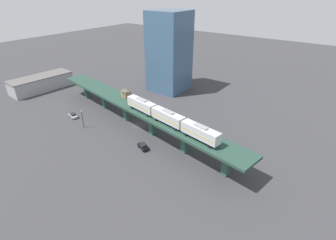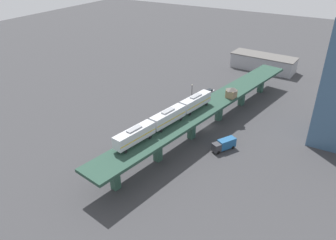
# 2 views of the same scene
# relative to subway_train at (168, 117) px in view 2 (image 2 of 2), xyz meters

# --- Properties ---
(ground_plane) EXTENTS (400.00, 400.00, 0.00)m
(ground_plane) POSITION_rel_subway_train_xyz_m (4.37, 17.15, -10.39)
(ground_plane) COLOR #38383A
(elevated_viaduct) EXTENTS (23.86, 92.09, 7.85)m
(elevated_viaduct) POSITION_rel_subway_train_xyz_m (4.34, 16.97, -3.65)
(elevated_viaduct) COLOR #244135
(elevated_viaduct) RESTS_ON ground
(subway_train) EXTENTS (9.06, 37.14, 4.45)m
(subway_train) POSITION_rel_subway_train_xyz_m (0.00, 0.00, 0.00)
(subway_train) COLOR silver
(subway_train) RESTS_ON elevated_viaduct
(signal_hut) EXTENTS (3.72, 3.72, 3.40)m
(signal_hut) POSITION_rel_subway_train_xyz_m (8.28, 25.75, -0.74)
(signal_hut) COLOR #8C7251
(signal_hut) RESTS_ON elevated_viaduct
(street_car_black) EXTENTS (3.27, 4.75, 1.89)m
(street_car_black) POSITION_rel_subway_train_xyz_m (-5.89, 5.31, -9.46)
(street_car_black) COLOR black
(street_car_black) RESTS_ON ground
(street_car_silver) EXTENTS (2.66, 4.68, 1.89)m
(street_car_silver) POSITION_rel_subway_train_xyz_m (-5.66, 41.25, -9.46)
(street_car_silver) COLOR #B7BABF
(street_car_silver) RESTS_ON ground
(delivery_truck) EXTENTS (5.45, 7.39, 3.20)m
(delivery_truck) POSITION_rel_subway_train_xyz_m (13.74, 7.72, -8.63)
(delivery_truck) COLOR #333338
(delivery_truck) RESTS_ON ground
(street_lamp) EXTENTS (0.44, 0.44, 6.94)m
(street_lamp) POSITION_rel_subway_train_xyz_m (-8.36, 31.25, -6.29)
(street_lamp) COLOR black
(street_lamp) RESTS_ON ground
(warehouse_building) EXTENTS (29.16, 12.02, 6.80)m
(warehouse_building) POSITION_rel_subway_train_xyz_m (3.96, 78.88, -6.99)
(warehouse_building) COLOR #99999E
(warehouse_building) RESTS_ON ground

